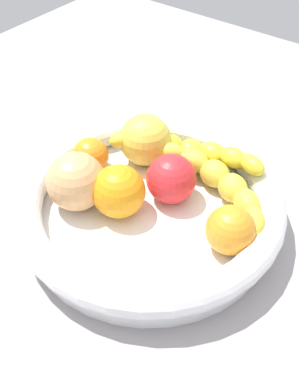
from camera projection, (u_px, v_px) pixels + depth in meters
The scene contains 10 objects.
kitchen_counter at pixel (149, 230), 62.88cm from camera, with size 120.00×120.00×3.00cm, color #9E9799.
fruit_bowl at pixel (149, 206), 59.77cm from camera, with size 33.78×33.78×5.88cm.
banana_draped_left at pixel (189, 150), 64.36cm from camera, with size 10.56×20.75×5.37cm.
banana_draped_right at pixel (219, 181), 60.27cm from camera, with size 9.97×19.88×4.04cm.
orange_front at pixel (119, 191), 57.73cm from camera, with size 6.70×6.70×6.70cm, color orange.
orange_mid_left at pixel (230, 230), 53.66cm from camera, with size 5.83×5.83×5.83cm, color orange.
orange_mid_right at pixel (91, 156), 64.14cm from camera, with size 5.02×5.02×5.02cm, color orange.
tomato_red at pixel (171, 179), 59.64cm from camera, with size 6.42×6.42×6.42cm, color red.
apple_yellow at pixel (145, 140), 64.97cm from camera, with size 7.19×7.19×7.19cm, color yellow.
peach_blush at pixel (76, 181), 58.48cm from camera, with size 7.48×7.48×7.48cm, color #E5A669.
Camera 1 is at (-33.81, -25.63, 48.18)cm, focal length 44.17 mm.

